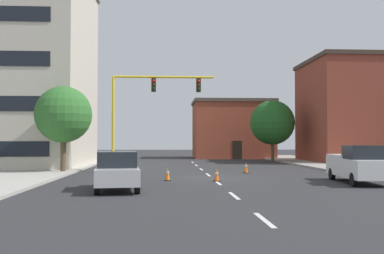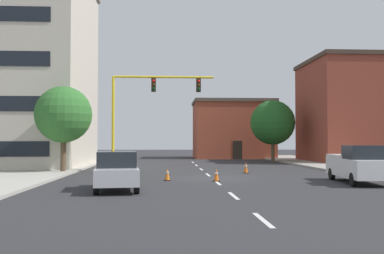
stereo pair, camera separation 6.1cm
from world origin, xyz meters
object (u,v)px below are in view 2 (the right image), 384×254
(traffic_cone_roadside_b, at_px, (167,174))
(tree_right_far, at_px, (273,123))
(tree_left_near, at_px, (63,115))
(traffic_cone_roadside_a, at_px, (216,175))
(traffic_signal_gantry, at_px, (127,141))
(sedan_silver_near_left, at_px, (117,170))
(traffic_cone_roadside_c, at_px, (246,168))
(pickup_truck_white, at_px, (359,165))

(traffic_cone_roadside_b, bearing_deg, tree_right_far, 62.08)
(tree_left_near, height_order, traffic_cone_roadside_a, tree_left_near)
(traffic_signal_gantry, relative_size, traffic_cone_roadside_a, 11.61)
(traffic_signal_gantry, xyz_separation_m, traffic_cone_roadside_b, (2.84, -6.79, -1.84))
(tree_right_far, bearing_deg, tree_left_near, -140.97)
(sedan_silver_near_left, bearing_deg, traffic_cone_roadside_c, 52.46)
(tree_right_far, height_order, pickup_truck_white, tree_right_far)
(tree_left_near, relative_size, tree_right_far, 0.93)
(pickup_truck_white, bearing_deg, traffic_cone_roadside_a, 168.47)
(sedan_silver_near_left, relative_size, traffic_cone_roadside_a, 6.78)
(sedan_silver_near_left, bearing_deg, traffic_cone_roadside_b, 63.58)
(tree_right_far, bearing_deg, sedan_silver_near_left, -117.64)
(traffic_cone_roadside_c, bearing_deg, traffic_cone_roadside_b, -135.07)
(tree_right_far, bearing_deg, traffic_cone_roadside_c, -110.00)
(tree_left_near, xyz_separation_m, traffic_cone_roadside_c, (12.48, -0.67, -3.62))
(traffic_signal_gantry, bearing_deg, tree_left_near, -170.11)
(traffic_cone_roadside_a, distance_m, traffic_cone_roadside_b, 2.74)
(pickup_truck_white, bearing_deg, traffic_signal_gantry, 145.50)
(tree_left_near, height_order, sedan_silver_near_left, tree_left_near)
(traffic_signal_gantry, bearing_deg, sedan_silver_near_left, -87.31)
(tree_left_near, bearing_deg, pickup_truck_white, -25.33)
(pickup_truck_white, distance_m, traffic_cone_roadside_c, 8.80)
(tree_left_near, distance_m, pickup_truck_white, 19.20)
(traffic_signal_gantry, relative_size, sedan_silver_near_left, 1.71)
(tree_right_far, relative_size, traffic_cone_roadside_b, 9.13)
(traffic_cone_roadside_a, bearing_deg, tree_right_far, 68.73)
(tree_right_far, xyz_separation_m, traffic_cone_roadside_b, (-10.95, -20.67, -3.73))
(pickup_truck_white, xyz_separation_m, traffic_cone_roadside_c, (-4.66, 7.44, -0.60))
(traffic_signal_gantry, distance_m, pickup_truck_white, 15.68)
(tree_right_far, distance_m, traffic_cone_roadside_c, 16.70)
(traffic_cone_roadside_a, bearing_deg, traffic_signal_gantry, 126.90)
(pickup_truck_white, relative_size, traffic_cone_roadside_b, 7.93)
(tree_right_far, distance_m, sedan_silver_near_left, 28.74)
(pickup_truck_white, bearing_deg, traffic_cone_roadside_c, 122.07)
(traffic_signal_gantry, bearing_deg, traffic_cone_roadside_c, -9.76)
(traffic_cone_roadside_b, relative_size, traffic_cone_roadside_c, 0.91)
(tree_right_far, bearing_deg, traffic_cone_roadside_b, -117.92)
(traffic_cone_roadside_b, xyz_separation_m, traffic_cone_roadside_c, (5.38, 5.37, 0.04))
(tree_left_near, distance_m, traffic_cone_roadside_b, 10.01)
(tree_left_near, distance_m, tree_right_far, 23.23)
(pickup_truck_white, relative_size, traffic_cone_roadside_a, 8.04)
(tree_left_near, relative_size, traffic_cone_roadside_b, 8.50)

